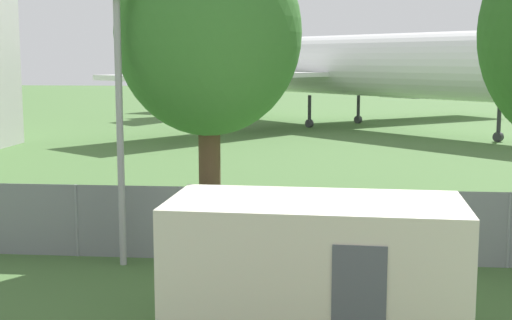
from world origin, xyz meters
name	(u,v)px	position (x,y,z in m)	size (l,w,h in m)	color
perimeter_fence	(180,223)	(0.00, 11.34, 0.88)	(56.07, 0.07, 1.77)	gray
airplane	(349,66)	(5.00, 45.67, 4.28)	(34.31, 34.50, 12.65)	white
portable_cabin	(315,268)	(3.28, 6.86, 1.20)	(5.10, 2.62, 2.40)	beige
tree_left_of_cabin	(208,35)	(0.51, 12.67, 5.37)	(4.64, 4.64, 7.95)	#4C3823
light_mast	(119,91)	(-1.24, 10.75, 4.05)	(0.44, 0.44, 6.46)	#99999E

